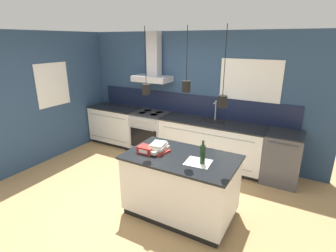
{
  "coord_description": "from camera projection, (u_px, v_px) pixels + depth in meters",
  "views": [
    {
      "loc": [
        2.3,
        -2.96,
        2.44
      ],
      "look_at": [
        0.25,
        0.68,
        1.05
      ],
      "focal_mm": 28.0,
      "sensor_mm": 36.0,
      "label": 1
    }
  ],
  "objects": [
    {
      "name": "bottle_on_island",
      "position": [
        203.0,
        154.0,
        3.35
      ],
      "size": [
        0.07,
        0.07,
        0.32
      ],
      "color": "#193319",
      "rests_on": "kitchen_island"
    },
    {
      "name": "dishwasher",
      "position": [
        282.0,
        158.0,
        4.61
      ],
      "size": [
        0.61,
        0.65,
        0.91
      ],
      "color": "#4C4C51",
      "rests_on": "ground_plane"
    },
    {
      "name": "counter_run_left",
      "position": [
        117.0,
        125.0,
        6.35
      ],
      "size": [
        1.25,
        0.64,
        0.91
      ],
      "color": "black",
      "rests_on": "ground_plane"
    },
    {
      "name": "oven_range",
      "position": [
        151.0,
        132.0,
        5.89
      ],
      "size": [
        0.76,
        0.66,
        0.91
      ],
      "color": "#B5B5BA",
      "rests_on": "ground_plane"
    },
    {
      "name": "book_stack",
      "position": [
        158.0,
        148.0,
        3.72
      ],
      "size": [
        0.29,
        0.36,
        0.13
      ],
      "color": "#B2332D",
      "rests_on": "kitchen_island"
    },
    {
      "name": "wall_left",
      "position": [
        59.0,
        95.0,
        5.58
      ],
      "size": [
        0.08,
        3.8,
        2.6
      ],
      "color": "navy",
      "rests_on": "ground_plane"
    },
    {
      "name": "kitchen_island",
      "position": [
        181.0,
        185.0,
        3.74
      ],
      "size": [
        1.54,
        0.93,
        0.91
      ],
      "color": "black",
      "rests_on": "ground_plane"
    },
    {
      "name": "counter_run_sink",
      "position": [
        211.0,
        143.0,
        5.23
      ],
      "size": [
        2.08,
        0.64,
        1.3
      ],
      "color": "black",
      "rests_on": "ground_plane"
    },
    {
      "name": "red_supply_box",
      "position": [
        146.0,
        150.0,
        3.69
      ],
      "size": [
        0.23,
        0.17,
        0.1
      ],
      "color": "red",
      "rests_on": "kitchen_island"
    },
    {
      "name": "wall_back",
      "position": [
        187.0,
        93.0,
        5.53
      ],
      "size": [
        5.6,
        2.18,
        2.6
      ],
      "color": "navy",
      "rests_on": "ground_plane"
    },
    {
      "name": "ground_plane",
      "position": [
        134.0,
        196.0,
        4.29
      ],
      "size": [
        16.0,
        16.0,
        0.0
      ],
      "primitive_type": "plane",
      "color": "tan",
      "rests_on": "ground"
    },
    {
      "name": "paper_pile",
      "position": [
        198.0,
        162.0,
        3.41
      ],
      "size": [
        0.35,
        0.31,
        0.01
      ],
      "color": "silver",
      "rests_on": "kitchen_island"
    }
  ]
}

